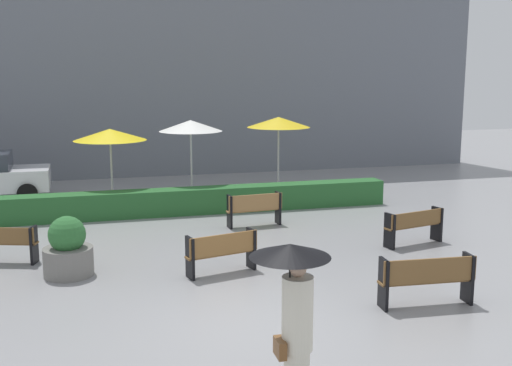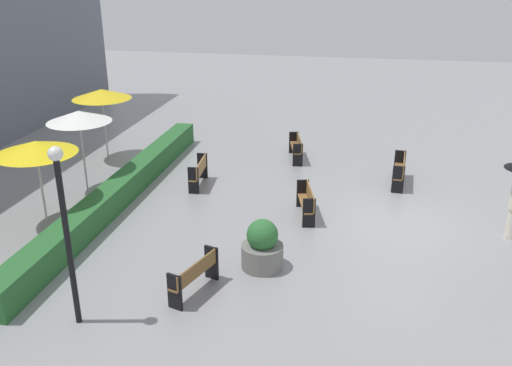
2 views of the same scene
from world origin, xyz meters
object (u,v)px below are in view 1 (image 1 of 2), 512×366
Objects in this scene: pedestrian_with_umbrella at (294,306)px; patio_umbrella_yellow_far at (279,122)px; bench_far_right at (415,224)px; patio_umbrella_yellow at (110,135)px; planter_pot at (68,250)px; bench_far_left at (2,241)px; bench_back_row at (255,207)px; patio_umbrella_white at (191,126)px; bench_mid_center at (222,250)px; bench_near_right at (427,278)px.

pedestrian_with_umbrella is 0.82× the size of patio_umbrella_yellow_far.
bench_far_right is 0.68× the size of patio_umbrella_yellow.
bench_far_right is at bearing 50.79° from pedestrian_with_umbrella.
planter_pot is 0.47× the size of patio_umbrella_yellow_far.
bench_far_left is 1.23× the size of planter_pot.
bench_back_row is 0.58× the size of patio_umbrella_white.
bench_back_row is 5.29m from patio_umbrella_yellow.
pedestrian_with_umbrella is at bearing -60.79° from bench_far_left.
patio_umbrella_white reaches higher than patio_umbrella_yellow_far.
planter_pot is (-3.09, 0.74, 0.03)m from bench_mid_center.
bench_far_right is 0.76× the size of pedestrian_with_umbrella.
planter_pot is at bearing -178.53° from bench_far_right.
bench_back_row is 9.57m from pedestrian_with_umbrella.
bench_far_left is at bearing 138.84° from planter_pot.
bench_far_left is at bearing 173.77° from bench_far_right.
patio_umbrella_white is at bearing 86.10° from pedestrian_with_umbrella.
bench_near_right is 4.53m from pedestrian_with_umbrella.
patio_umbrella_white reaches higher than bench_back_row.
bench_far_right is (3.27, -2.82, -0.01)m from bench_back_row.
bench_near_right is 0.67× the size of patio_umbrella_yellow_far.
bench_back_row is 4.14m from bench_mid_center.
planter_pot is at bearing -133.15° from patio_umbrella_yellow_far.
bench_near_right is 9.02m from bench_far_left.
bench_far_left is at bearing -116.51° from patio_umbrella_yellow.
bench_back_row is 6.69m from bench_near_right.
bench_near_right is 0.81× the size of pedestrian_with_umbrella.
patio_umbrella_white is (5.08, 5.23, 1.99)m from bench_far_left.
bench_back_row is 0.63× the size of patio_umbrella_yellow.
pedestrian_with_umbrella is (-2.03, -9.31, 0.88)m from bench_back_row.
bench_near_right is at bearing -77.57° from bench_back_row.
bench_far_right is at bearing -6.23° from bench_far_left.
planter_pot is at bearing 150.75° from bench_near_right.
planter_pot is at bearing 166.63° from bench_mid_center.
bench_far_left is 10.36m from patio_umbrella_yellow_far.
planter_pot is 7.69m from patio_umbrella_white.
planter_pot reaches higher than bench_far_left.
pedestrian_with_umbrella is at bearing -102.27° from bench_back_row.
patio_umbrella_yellow is at bearing 97.22° from pedestrian_with_umbrella.
bench_far_left is 9.57m from bench_far_right.
patio_umbrella_yellow_far is at bearing 7.97° from patio_umbrella_yellow.
pedestrian_with_umbrella reaches higher than bench_far_left.
bench_back_row is 5.68m from planter_pot.
patio_umbrella_yellow is (-1.61, 12.74, 0.87)m from pedestrian_with_umbrella.
bench_mid_center is 0.64× the size of patio_umbrella_yellow.
bench_far_left is at bearing 148.27° from bench_near_right.
bench_near_right is 10.93m from patio_umbrella_yellow_far.
bench_back_row is at bearing 65.50° from bench_mid_center.
bench_far_right is at bearing 63.68° from bench_near_right.
bench_near_right is 0.72× the size of patio_umbrella_yellow.
patio_umbrella_yellow reaches higher than bench_back_row.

